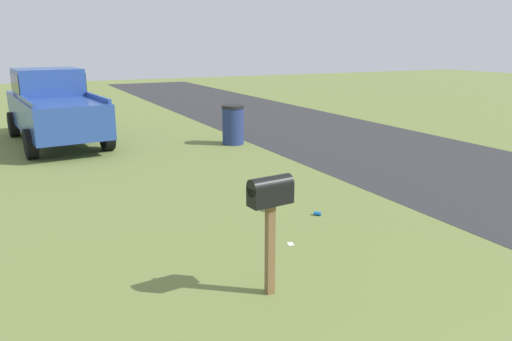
# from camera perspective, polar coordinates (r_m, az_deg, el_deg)

# --- Properties ---
(mailbox) EXTENTS (0.25, 0.52, 1.40)m
(mailbox) POSITION_cam_1_polar(r_m,az_deg,el_deg) (5.28, 1.71, -3.60)
(mailbox) COLOR brown
(mailbox) RESTS_ON ground
(pickup_truck) EXTENTS (5.53, 2.56, 2.09)m
(pickup_truck) POSITION_cam_1_polar(r_m,az_deg,el_deg) (15.13, -22.91, 7.26)
(pickup_truck) COLOR #284793
(pickup_truck) RESTS_ON ground
(trash_bin) EXTENTS (0.64, 0.64, 1.11)m
(trash_bin) POSITION_cam_1_polar(r_m,az_deg,el_deg) (13.73, -2.74, 5.44)
(trash_bin) COLOR navy
(trash_bin) RESTS_ON ground
(litter_can_midfield_a) EXTENTS (0.13, 0.13, 0.07)m
(litter_can_midfield_a) POSITION_cam_1_polar(r_m,az_deg,el_deg) (8.15, 7.28, -5.07)
(litter_can_midfield_a) COLOR blue
(litter_can_midfield_a) RESTS_ON ground
(litter_bag_near_hydrant) EXTENTS (0.14, 0.14, 0.14)m
(litter_bag_near_hydrant) POSITION_cam_1_polar(r_m,az_deg,el_deg) (8.27, 1.64, -4.37)
(litter_bag_near_hydrant) COLOR silver
(litter_bag_near_hydrant) RESTS_ON ground
(litter_wrapper_by_mailbox) EXTENTS (0.14, 0.11, 0.01)m
(litter_wrapper_by_mailbox) POSITION_cam_1_polar(r_m,az_deg,el_deg) (7.00, 4.11, -8.65)
(litter_wrapper_by_mailbox) COLOR silver
(litter_wrapper_by_mailbox) RESTS_ON ground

